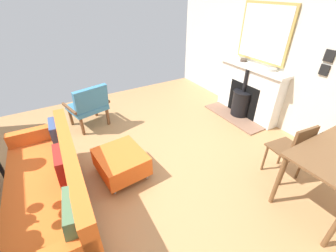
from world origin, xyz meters
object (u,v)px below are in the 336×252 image
mantel_bowl_near (243,60)px  ottoman (121,162)px  fireplace (247,94)px  sofa (52,189)px  dining_chair_near_fireplace (293,148)px  mantel_bowl_far (272,69)px  armchair_accent (89,105)px

mantel_bowl_near → ottoman: mantel_bowl_near is taller
fireplace → sofa: bearing=9.1°
dining_chair_near_fireplace → mantel_bowl_near: bearing=-116.6°
mantel_bowl_far → ottoman: (2.84, 0.01, -0.82)m
fireplace → mantel_bowl_far: 0.71m
sofa → dining_chair_near_fireplace: 2.95m
mantel_bowl_near → armchair_accent: size_ratio=0.15×
armchair_accent → ottoman: bearing=91.2°
fireplace → ottoman: bearing=8.0°
mantel_bowl_near → fireplace: bearing=80.4°
fireplace → mantel_bowl_near: bearing=-99.6°
ottoman → dining_chair_near_fireplace: dining_chair_near_fireplace is taller
ottoman → sofa: bearing=12.6°
mantel_bowl_near → dining_chair_near_fireplace: 2.16m
mantel_bowl_near → dining_chair_near_fireplace: bearing=63.4°
mantel_bowl_near → sofa: (3.70, 0.86, -0.70)m
mantel_bowl_near → mantel_bowl_far: 0.66m
sofa → armchair_accent: (-0.83, -1.68, 0.11)m
mantel_bowl_near → sofa: 3.86m
sofa → dining_chair_near_fireplace: dining_chair_near_fireplace is taller
fireplace → ottoman: fireplace is taller
sofa → mantel_bowl_near: bearing=-166.9°
ottoman → mantel_bowl_far: bearing=-179.9°
fireplace → sofa: size_ratio=0.71×
fireplace → dining_chair_near_fireplace: fireplace is taller
fireplace → mantel_bowl_near: size_ratio=11.35×
fireplace → ottoman: size_ratio=2.03×
mantel_bowl_far → sofa: (3.70, 0.20, -0.69)m
mantel_bowl_far → armchair_accent: mantel_bowl_far is taller
mantel_bowl_near → armchair_accent: bearing=-16.0°
ottoman → armchair_accent: armchair_accent is taller
mantel_bowl_near → dining_chair_near_fireplace: size_ratio=0.15×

